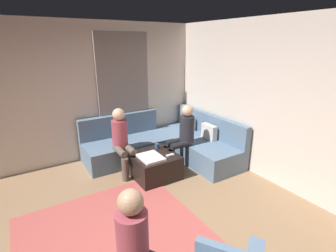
# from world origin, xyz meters

# --- Properties ---
(wall_back) EXTENTS (6.00, 0.12, 2.70)m
(wall_back) POSITION_xyz_m (0.00, 2.94, 1.35)
(wall_back) COLOR beige
(wall_back) RESTS_ON ground_plane
(wall_left) EXTENTS (0.12, 6.00, 2.70)m
(wall_left) POSITION_xyz_m (-2.94, 0.00, 1.35)
(wall_left) COLOR beige
(wall_left) RESTS_ON ground_plane
(curtain_panel) EXTENTS (0.06, 1.10, 2.50)m
(curtain_panel) POSITION_xyz_m (-2.84, 1.30, 1.25)
(curtain_panel) COLOR gray
(curtain_panel) RESTS_ON ground_plane
(area_rug) EXTENTS (2.60, 2.20, 0.01)m
(area_rug) POSITION_xyz_m (-0.20, 0.10, 0.01)
(area_rug) COLOR #AD4C47
(area_rug) RESTS_ON ground_plane
(sectional_couch) EXTENTS (2.10, 2.55, 0.87)m
(sectional_couch) POSITION_xyz_m (-2.08, 1.88, 0.28)
(sectional_couch) COLOR slate
(sectional_couch) RESTS_ON ground_plane
(ottoman) EXTENTS (0.76, 0.76, 0.42)m
(ottoman) POSITION_xyz_m (-1.49, 1.26, 0.21)
(ottoman) COLOR black
(ottoman) RESTS_ON ground_plane
(folded_blanket) EXTENTS (0.44, 0.36, 0.04)m
(folded_blanket) POSITION_xyz_m (-1.39, 1.14, 0.44)
(folded_blanket) COLOR white
(folded_blanket) RESTS_ON ottoman
(coffee_mug) EXTENTS (0.08, 0.08, 0.10)m
(coffee_mug) POSITION_xyz_m (-1.71, 1.44, 0.47)
(coffee_mug) COLOR #334C72
(coffee_mug) RESTS_ON ottoman
(game_remote) EXTENTS (0.05, 0.15, 0.02)m
(game_remote) POSITION_xyz_m (-1.31, 1.48, 0.43)
(game_remote) COLOR white
(game_remote) RESTS_ON ottoman
(person_on_couch_back) EXTENTS (0.30, 0.60, 1.20)m
(person_on_couch_back) POSITION_xyz_m (-1.59, 1.93, 0.66)
(person_on_couch_back) COLOR black
(person_on_couch_back) RESTS_ON ground_plane
(person_on_couch_side) EXTENTS (0.60, 0.30, 1.20)m
(person_on_couch_side) POSITION_xyz_m (-1.93, 0.85, 0.66)
(person_on_couch_side) COLOR brown
(person_on_couch_side) RESTS_ON ground_plane
(person_on_armchair) EXTENTS (0.58, 0.50, 1.18)m
(person_on_armchair) POSITION_xyz_m (0.50, 0.04, 0.64)
(person_on_armchair) COLOR black
(person_on_armchair) RESTS_ON ground_plane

